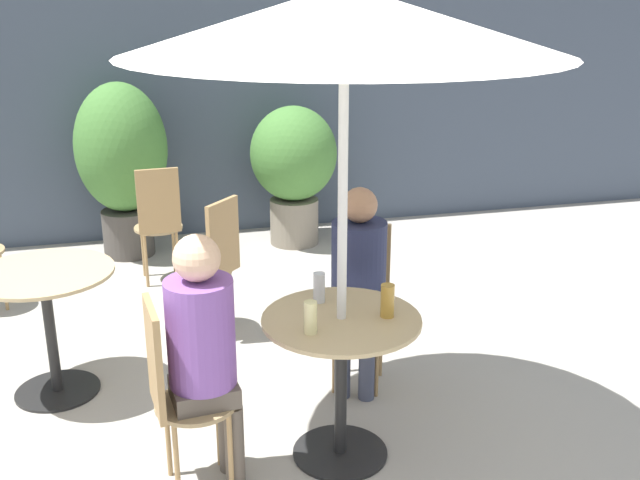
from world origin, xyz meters
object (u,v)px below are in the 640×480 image
Objects in this scene: cafe_table_near at (341,357)px; potted_plant_1 at (294,163)px; umbrella at (344,21)px; cafe_table_far at (47,305)px; seated_person_0 at (358,273)px; seated_person_1 at (204,341)px; beer_glass_1 at (319,287)px; potted_plant_0 at (122,157)px; beer_glass_0 at (387,301)px; bistro_chair_4 at (159,216)px; bistro_chair_2 at (215,257)px; bistro_chair_0 at (361,291)px; bistro_chair_1 at (174,384)px; beer_glass_2 at (311,317)px.

potted_plant_1 is (0.48, 3.19, 0.20)m from cafe_table_near.
umbrella is at bearing -98.60° from potted_plant_1.
cafe_table_far is 0.63× the size of seated_person_0.
beer_glass_1 is at bearing -71.06° from seated_person_1.
potted_plant_0 is at bearing 106.46° from umbrella.
bistro_chair_4 is at bearing 110.22° from beer_glass_0.
potted_plant_1 is (0.90, 1.69, 0.19)m from bistro_chair_2.
bistro_chair_0 is at bearing 86.36° from bistro_chair_2.
cafe_table_near is 0.99× the size of cafe_table_far.
beer_glass_0 is (0.93, -2.53, 0.27)m from bistro_chair_4.
umbrella is (0.65, 0.06, 1.34)m from seated_person_1.
bistro_chair_1 and bistro_chair_2 have the same top height.
bistro_chair_0 is 1.02m from beer_glass_2.
bistro_chair_0 is at bearing 53.63° from beer_glass_1.
umbrella reaches higher than beer_glass_0.
bistro_chair_4 is at bearing 106.29° from beer_glass_1.
seated_person_0 reaches higher than bistro_chair_2.
potted_plant_1 reaches higher than bistro_chair_1.
bistro_chair_1 is at bearing -123.32° from seated_person_0.
bistro_chair_0 is at bearing 65.73° from umbrella.
beer_glass_0 is at bearing -70.83° from seated_person_0.
potted_plant_0 is (-1.17, 3.29, 0.03)m from beer_glass_0.
potted_plant_0 is at bearing 139.02° from seated_person_0.
beer_glass_0 is at bearing 106.71° from bistro_chair_4.
seated_person_1 is 3.45m from potted_plant_1.
bistro_chair_1 is 0.83m from beer_glass_1.
cafe_table_near and cafe_table_far have the same top height.
bistro_chair_4 reaches higher than beer_glass_2.
bistro_chair_1 is at bearing 85.01° from bistro_chair_4.
potted_plant_1 is (1.44, -0.06, -0.12)m from potted_plant_0.
bistro_chair_2 is at bearing -72.84° from potted_plant_0.
potted_plant_1 is at bearing 85.17° from beer_glass_0.
bistro_chair_0 is at bearing -8.41° from cafe_table_far.
bistro_chair_0 is (0.33, 0.72, 0.01)m from cafe_table_near.
bistro_chair_1 is at bearing 90.00° from seated_person_1.
bistro_chair_0 and bistro_chair_4 have the same top height.
seated_person_1 is (0.76, -1.04, 0.19)m from cafe_table_far.
seated_person_0 reaches higher than bistro_chair_4.
seated_person_0 reaches higher than cafe_table_near.
beer_glass_1 reaches higher than cafe_table_far.
potted_plant_1 reaches higher than beer_glass_1.
beer_glass_1 is at bearing -105.59° from seated_person_0.
bistro_chair_4 is at bearing 106.16° from cafe_table_near.
seated_person_0 reaches higher than bistro_chair_1.
bistro_chair_1 is at bearing -158.73° from beer_glass_1.
bistro_chair_0 is 1.07m from bistro_chair_2.
seated_person_0 is 0.97× the size of seated_person_1.
bistro_chair_1 is at bearing -120.00° from bistro_chair_0.
beer_glass_2 is at bearing -110.67° from beer_glass_1.
bistro_chair_1 is 1.00× the size of bistro_chair_2.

